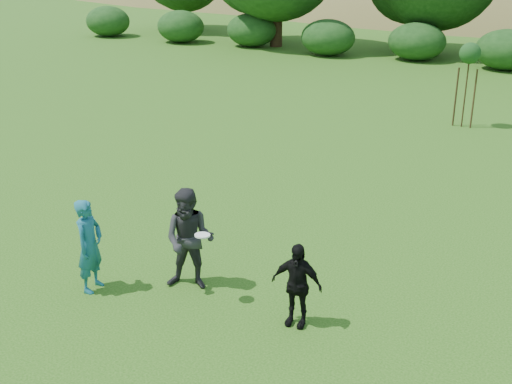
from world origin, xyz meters
TOP-DOWN VIEW (x-y plane):
  - ground at (0.00, 0.00)m, footprint 120.00×120.00m
  - player_teal at (-1.49, -0.28)m, footprint 0.54×0.71m
  - player_grey at (-0.00, 0.70)m, footprint 1.13×1.01m
  - player_black at (2.21, 0.60)m, footprint 0.90×0.47m
  - frisbee at (0.49, 0.42)m, footprint 0.27×0.27m
  - sapling at (1.41, 14.36)m, footprint 0.70×0.70m

SIDE VIEW (x-z plane):
  - ground at x=0.00m, z-range 0.00..0.00m
  - player_black at x=2.21m, z-range 0.00..1.46m
  - player_teal at x=-1.49m, z-range 0.00..1.74m
  - player_grey at x=0.00m, z-range 0.00..1.91m
  - frisbee at x=0.49m, z-range 1.25..1.29m
  - sapling at x=1.41m, z-range 0.99..3.84m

